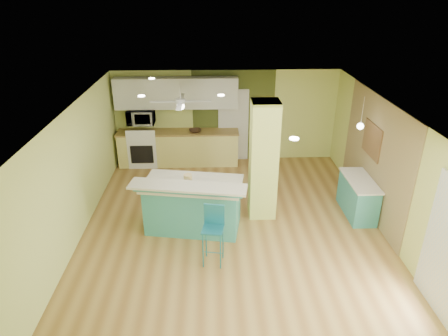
{
  "coord_description": "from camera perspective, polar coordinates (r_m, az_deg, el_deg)",
  "views": [
    {
      "loc": [
        -0.41,
        -6.92,
        4.55
      ],
      "look_at": [
        -0.16,
        0.4,
        1.14
      ],
      "focal_mm": 32.0,
      "sensor_mm": 36.0,
      "label": 1
    }
  ],
  "objects": [
    {
      "name": "wall_decor",
      "position": [
        8.94,
        20.4,
        3.74
      ],
      "size": [
        0.03,
        0.9,
        0.7
      ],
      "primitive_type": "cube",
      "color": "brown",
      "rests_on": "wood_panel"
    },
    {
      "name": "pendant_lamp",
      "position": [
        8.67,
        18.9,
        5.7
      ],
      "size": [
        0.14,
        0.14,
        0.69
      ],
      "color": "white",
      "rests_on": "ceiling"
    },
    {
      "name": "side_counter",
      "position": [
        8.99,
        18.57,
        -3.89
      ],
      "size": [
        0.53,
        1.26,
        0.81
      ],
      "color": "teal",
      "rests_on": "floor"
    },
    {
      "name": "canister",
      "position": [
        7.81,
        -5.18,
        -1.47
      ],
      "size": [
        0.17,
        0.17,
        0.15
      ],
      "primitive_type": "cylinder",
      "color": "gold",
      "rests_on": "peninsula"
    },
    {
      "name": "upper_cabinets",
      "position": [
        10.6,
        -6.83,
        10.59
      ],
      "size": [
        3.2,
        0.34,
        0.8
      ],
      "primitive_type": "cube",
      "color": "silver",
      "rests_on": "wall_back"
    },
    {
      "name": "kitchen_run",
      "position": [
        10.94,
        -6.49,
        2.92
      ],
      "size": [
        3.25,
        0.63,
        0.94
      ],
      "color": "#E6DA78",
      "rests_on": "floor"
    },
    {
      "name": "ceiling_fan",
      "position": [
        9.28,
        -6.24,
        9.36
      ],
      "size": [
        1.41,
        1.41,
        0.61
      ],
      "color": "silver",
      "rests_on": "ceiling"
    },
    {
      "name": "bar_stool",
      "position": [
        6.98,
        -1.51,
        -8.19
      ],
      "size": [
        0.42,
        0.42,
        1.1
      ],
      "rotation": [
        0.0,
        0.0,
        -0.17
      ],
      "color": "teal",
      "rests_on": "floor"
    },
    {
      "name": "wall_left",
      "position": [
        8.09,
        -20.47,
        -0.8
      ],
      "size": [
        0.01,
        7.0,
        2.5
      ],
      "primitive_type": "cube",
      "color": "#D0DD76",
      "rests_on": "floor"
    },
    {
      "name": "olive_accent",
      "position": [
        10.93,
        1.34,
        7.39
      ],
      "size": [
        2.2,
        0.02,
        2.5
      ],
      "primitive_type": "cube",
      "color": "#454E1F",
      "rests_on": "floor"
    },
    {
      "name": "ceiling",
      "position": [
        7.22,
        1.39,
        8.51
      ],
      "size": [
        6.0,
        7.0,
        0.01
      ],
      "primitive_type": "cube",
      "color": "white",
      "rests_on": "wall_back"
    },
    {
      "name": "floor",
      "position": [
        8.29,
        1.21,
        -8.37
      ],
      "size": [
        6.0,
        7.0,
        0.01
      ],
      "primitive_type": "cube",
      "color": "olive",
      "rests_on": "ground"
    },
    {
      "name": "microwave",
      "position": [
        10.77,
        -11.8,
        7.15
      ],
      "size": [
        0.7,
        0.48,
        0.39
      ],
      "primitive_type": "imported",
      "color": "silver",
      "rests_on": "wall_back"
    },
    {
      "name": "french_door",
      "position": [
        6.71,
        29.19,
        -10.11
      ],
      "size": [
        0.04,
        1.08,
        2.1
      ],
      "primitive_type": "cube",
      "color": "silver",
      "rests_on": "floor"
    },
    {
      "name": "stove",
      "position": [
        11.06,
        -11.41,
        2.74
      ],
      "size": [
        0.76,
        0.66,
        1.08
      ],
      "color": "white",
      "rests_on": "floor"
    },
    {
      "name": "wood_panel",
      "position": [
        8.89,
        20.7,
        1.47
      ],
      "size": [
        0.02,
        3.4,
        2.5
      ],
      "primitive_type": "cube",
      "color": "olive",
      "rests_on": "floor"
    },
    {
      "name": "peninsula",
      "position": [
        8.01,
        -4.45,
        -5.18
      ],
      "size": [
        2.23,
        1.48,
        1.17
      ],
      "rotation": [
        0.0,
        0.0,
        -0.17
      ],
      "color": "teal",
      "rests_on": "floor"
    },
    {
      "name": "wall_back",
      "position": [
        10.94,
        0.28,
        7.41
      ],
      "size": [
        6.0,
        0.01,
        2.5
      ],
      "primitive_type": "cube",
      "color": "#D0DD76",
      "rests_on": "floor"
    },
    {
      "name": "fruit_bowl",
      "position": [
        10.65,
        -4.15,
        5.32
      ],
      "size": [
        0.4,
        0.4,
        0.08
      ],
      "primitive_type": "imported",
      "rotation": [
        0.0,
        0.0,
        0.26
      ],
      "color": "#332014",
      "rests_on": "kitchen_run"
    },
    {
      "name": "wall_right",
      "position": [
        8.39,
        22.25,
        -0.17
      ],
      "size": [
        0.01,
        7.0,
        2.5
      ],
      "primitive_type": "cube",
      "color": "#D0DD76",
      "rests_on": "floor"
    },
    {
      "name": "interior_door",
      "position": [
        10.98,
        1.34,
        6.1
      ],
      "size": [
        0.82,
        0.05,
        2.0
      ],
      "primitive_type": "cube",
      "color": "silver",
      "rests_on": "floor"
    },
    {
      "name": "column",
      "position": [
        8.19,
        5.65,
        1.06
      ],
      "size": [
        0.55,
        0.55,
        2.5
      ],
      "primitive_type": "cube",
      "color": "#C0CE5F",
      "rests_on": "floor"
    },
    {
      "name": "wall_front",
      "position": [
        4.77,
        3.74,
        -18.96
      ],
      "size": [
        6.0,
        0.01,
        2.5
      ],
      "primitive_type": "cube",
      "color": "#D0DD76",
      "rests_on": "floor"
    }
  ]
}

